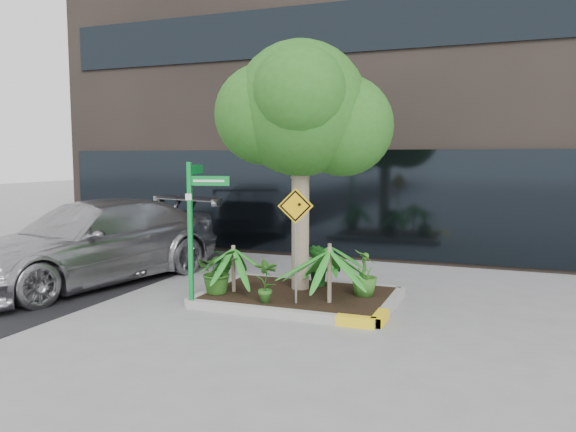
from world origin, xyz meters
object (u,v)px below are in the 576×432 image
(parked_car, at_px, (92,242))
(cattle_sign, at_px, (296,226))
(street_sign_post, at_px, (194,219))
(tree, at_px, (301,109))

(parked_car, height_order, cattle_sign, cattle_sign)
(street_sign_post, distance_m, cattle_sign, 1.70)
(street_sign_post, height_order, cattle_sign, street_sign_post)
(tree, height_order, street_sign_post, tree)
(cattle_sign, bearing_deg, tree, 82.85)
(street_sign_post, bearing_deg, cattle_sign, 3.13)
(parked_car, relative_size, street_sign_post, 2.32)
(street_sign_post, xyz_separation_m, cattle_sign, (1.64, 0.44, -0.09))
(tree, distance_m, street_sign_post, 2.71)
(tree, relative_size, street_sign_post, 1.88)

